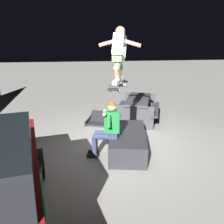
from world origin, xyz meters
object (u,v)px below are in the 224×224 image
(ledge_box_main, at_px, (128,142))
(skater_airborne, at_px, (119,52))
(skateboard, at_px, (118,86))
(kicker_ramp, at_px, (100,120))
(person_sitting_on_ledge, at_px, (107,127))
(trash_bin, at_px, (25,195))
(picnic_table_back, at_px, (138,106))

(ledge_box_main, xyz_separation_m, skater_airborne, (-0.34, 0.28, 2.15))
(ledge_box_main, height_order, skateboard, skateboard)
(skateboard, distance_m, skater_airborne, 0.69)
(skater_airborne, height_order, kicker_ramp, skater_airborne)
(person_sitting_on_ledge, relative_size, skater_airborne, 1.18)
(ledge_box_main, xyz_separation_m, person_sitting_on_ledge, (-0.20, 0.51, 0.49))
(ledge_box_main, bearing_deg, trash_bin, 139.00)
(person_sitting_on_ledge, bearing_deg, ledge_box_main, -68.52)
(ledge_box_main, distance_m, person_sitting_on_ledge, 0.74)
(kicker_ramp, distance_m, picnic_table_back, 1.32)
(person_sitting_on_ledge, relative_size, trash_bin, 1.40)
(skateboard, bearing_deg, trash_bin, 138.23)
(skateboard, distance_m, trash_bin, 2.76)
(ledge_box_main, relative_size, kicker_ramp, 1.58)
(person_sitting_on_ledge, distance_m, trash_bin, 2.50)
(skateboard, height_order, skater_airborne, skater_airborne)
(person_sitting_on_ledge, height_order, trash_bin, person_sitting_on_ledge)
(kicker_ramp, bearing_deg, person_sitting_on_ledge, -179.61)
(kicker_ramp, xyz_separation_m, picnic_table_back, (-0.00, -1.25, 0.44))
(skater_airborne, xyz_separation_m, kicker_ramp, (2.52, 0.25, -2.34))
(ledge_box_main, distance_m, trash_bin, 2.97)
(skater_airborne, distance_m, trash_bin, 3.17)
(kicker_ramp, height_order, picnic_table_back, picnic_table_back)
(person_sitting_on_ledge, bearing_deg, picnic_table_back, -27.36)
(person_sitting_on_ledge, xyz_separation_m, kicker_ramp, (2.38, 0.02, -0.68))
(kicker_ramp, bearing_deg, skater_airborne, -174.24)
(ledge_box_main, distance_m, kicker_ramp, 2.25)
(skater_airborne, bearing_deg, kicker_ramp, 5.76)
(kicker_ramp, height_order, trash_bin, trash_bin)
(ledge_box_main, relative_size, skateboard, 1.79)
(person_sitting_on_ledge, bearing_deg, kicker_ramp, 0.39)
(person_sitting_on_ledge, height_order, skater_airborne, skater_airborne)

